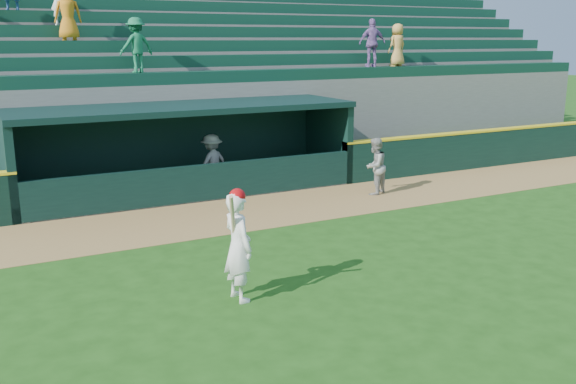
# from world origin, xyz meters

# --- Properties ---
(ground) EXTENTS (120.00, 120.00, 0.00)m
(ground) POSITION_xyz_m (0.00, 0.00, 0.00)
(ground) COLOR #1C4711
(ground) RESTS_ON ground
(warning_track) EXTENTS (40.00, 3.00, 0.01)m
(warning_track) POSITION_xyz_m (0.00, 4.90, 0.01)
(warning_track) COLOR olive
(warning_track) RESTS_ON ground
(field_wall_right) EXTENTS (15.50, 0.30, 1.20)m
(field_wall_right) POSITION_xyz_m (12.25, 6.55, 0.60)
(field_wall_right) COLOR black
(field_wall_right) RESTS_ON ground
(wall_stripe_right) EXTENTS (15.50, 0.32, 0.06)m
(wall_stripe_right) POSITION_xyz_m (12.25, 6.55, 1.23)
(wall_stripe_right) COLOR yellow
(wall_stripe_right) RESTS_ON field_wall_right
(dugout_player_front) EXTENTS (0.96, 0.88, 1.58)m
(dugout_player_front) POSITION_xyz_m (4.53, 5.05, 0.79)
(dugout_player_front) COLOR #989893
(dugout_player_front) RESTS_ON ground
(dugout_player_inside) EXTENTS (1.19, 0.95, 1.62)m
(dugout_player_inside) POSITION_xyz_m (0.71, 7.57, 0.81)
(dugout_player_inside) COLOR #A1A19C
(dugout_player_inside) RESTS_ON ground
(dugout) EXTENTS (9.40, 2.80, 2.46)m
(dugout) POSITION_xyz_m (0.00, 8.00, 1.36)
(dugout) COLOR slate
(dugout) RESTS_ON ground
(stands) EXTENTS (34.50, 6.31, 7.50)m
(stands) POSITION_xyz_m (-0.03, 12.57, 2.40)
(stands) COLOR slate
(stands) RESTS_ON ground
(batter_at_plate) EXTENTS (0.57, 0.81, 1.91)m
(batter_at_plate) POSITION_xyz_m (-1.76, 0.00, 0.95)
(batter_at_plate) COLOR white
(batter_at_plate) RESTS_ON ground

